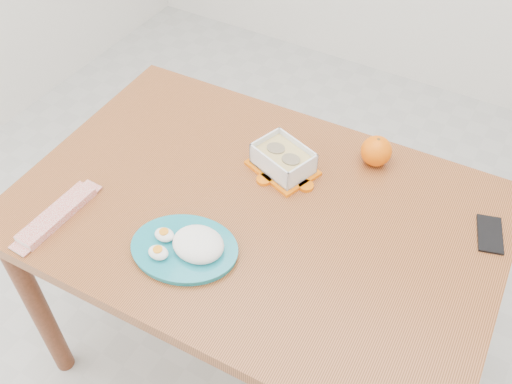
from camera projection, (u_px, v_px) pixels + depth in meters
The scene contains 7 objects.
ground at pixel (275, 329), 2.08m from camera, with size 3.50×3.50×0.00m, color #B7B7B2.
dining_table at pixel (256, 231), 1.55m from camera, with size 1.27×0.87×0.75m.
food_container at pixel (283, 160), 1.55m from camera, with size 0.21×0.18×0.07m.
orange_fruit at pixel (376, 151), 1.57m from camera, with size 0.09×0.09×0.09m, color orange.
rice_plate at pixel (189, 246), 1.36m from camera, with size 0.32×0.32×0.07m.
candy_bar at pixel (57, 215), 1.45m from camera, with size 0.23×0.06×0.02m, color red.
smartphone at pixel (490, 234), 1.41m from camera, with size 0.06×0.12×0.01m, color black.
Camera 1 is at (0.48, -0.97, 1.85)m, focal length 40.00 mm.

